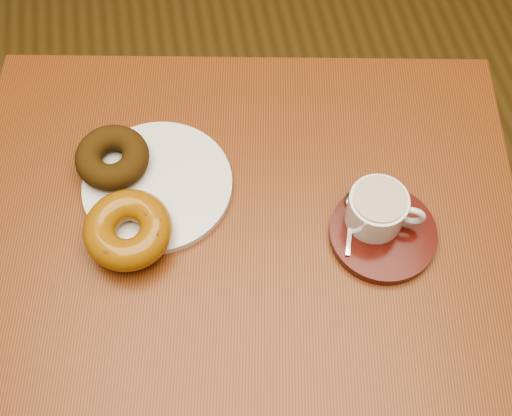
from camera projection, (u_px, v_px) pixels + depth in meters
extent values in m
plane|color=brown|center=(180.00, 383.00, 1.52)|extent=(6.00, 6.00, 0.00)
cube|color=brown|center=(242.00, 222.00, 0.91)|extent=(0.88, 0.72, 0.03)
cylinder|color=#3F2112|center=(82.00, 193.00, 1.36)|extent=(0.04, 0.04, 0.70)
cylinder|color=#3F2112|center=(415.00, 197.00, 1.35)|extent=(0.04, 0.04, 0.70)
cylinder|color=silver|center=(158.00, 185.00, 0.92)|extent=(0.26, 0.26, 0.01)
torus|color=#38230B|center=(112.00, 157.00, 0.91)|extent=(0.15, 0.15, 0.04)
torus|color=#8C560F|center=(128.00, 230.00, 0.85)|extent=(0.14, 0.14, 0.04)
cube|color=#442816|center=(154.00, 219.00, 0.84)|extent=(0.01, 0.01, 0.00)
cube|color=#442816|center=(148.00, 206.00, 0.85)|extent=(0.01, 0.01, 0.00)
cube|color=#442816|center=(135.00, 199.00, 0.85)|extent=(0.01, 0.01, 0.00)
cube|color=#442816|center=(119.00, 199.00, 0.85)|extent=(0.01, 0.01, 0.00)
cube|color=#442816|center=(105.00, 207.00, 0.85)|extent=(0.01, 0.01, 0.00)
cube|color=#442816|center=(97.00, 220.00, 0.84)|extent=(0.01, 0.01, 0.00)
cube|color=#442816|center=(98.00, 235.00, 0.83)|extent=(0.01, 0.01, 0.00)
cube|color=#442816|center=(108.00, 246.00, 0.82)|extent=(0.01, 0.01, 0.00)
cube|color=#442816|center=(123.00, 249.00, 0.82)|extent=(0.01, 0.01, 0.00)
cube|color=#442816|center=(140.00, 245.00, 0.82)|extent=(0.01, 0.01, 0.00)
cube|color=#442816|center=(151.00, 233.00, 0.83)|extent=(0.01, 0.01, 0.00)
cylinder|color=#3A0C07|center=(383.00, 234.00, 0.88)|extent=(0.17, 0.17, 0.02)
cylinder|color=silver|center=(377.00, 209.00, 0.86)|extent=(0.08, 0.08, 0.05)
cylinder|color=brown|center=(380.00, 199.00, 0.83)|extent=(0.07, 0.07, 0.00)
torus|color=silver|center=(412.00, 216.00, 0.85)|extent=(0.04, 0.02, 0.04)
ellipsoid|color=silver|center=(352.00, 201.00, 0.89)|extent=(0.02, 0.03, 0.01)
cube|color=silver|center=(350.00, 229.00, 0.87)|extent=(0.03, 0.08, 0.00)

